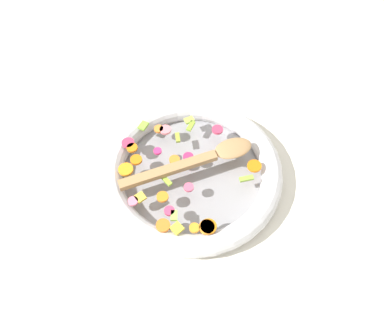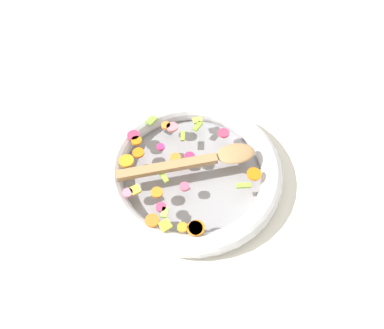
% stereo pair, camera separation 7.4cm
% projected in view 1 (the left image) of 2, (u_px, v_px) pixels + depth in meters
% --- Properties ---
extents(ground_plane, '(4.00, 4.00, 0.00)m').
position_uv_depth(ground_plane, '(192.00, 176.00, 0.89)').
color(ground_plane, silver).
extents(skillet, '(0.42, 0.42, 0.05)m').
position_uv_depth(skillet, '(192.00, 171.00, 0.88)').
color(skillet, gray).
rests_on(skillet, ground_plane).
extents(chopped_vegetables, '(0.35, 0.31, 0.01)m').
position_uv_depth(chopped_vegetables, '(174.00, 174.00, 0.83)').
color(chopped_vegetables, orange).
rests_on(chopped_vegetables, skillet).
extents(wooden_spoon, '(0.06, 0.32, 0.01)m').
position_uv_depth(wooden_spoon, '(201.00, 158.00, 0.85)').
color(wooden_spoon, '#A87F51').
rests_on(wooden_spoon, chopped_vegetables).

